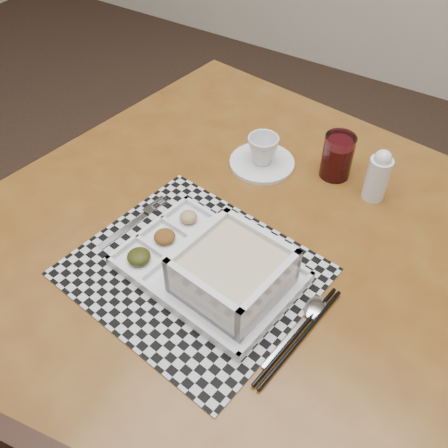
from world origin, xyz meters
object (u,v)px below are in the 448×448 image
(serving_tray, at_px, (224,272))
(cup, at_px, (263,150))
(juice_glass, at_px, (337,158))
(creamer_bottle, at_px, (378,175))
(dining_table, at_px, (240,263))

(serving_tray, xyz_separation_m, cup, (-0.11, 0.34, 0.01))
(juice_glass, relative_size, creamer_bottle, 0.85)
(cup, bearing_deg, dining_table, -88.67)
(cup, height_order, creamer_bottle, creamer_bottle)
(dining_table, distance_m, cup, 0.26)
(cup, distance_m, juice_glass, 0.17)
(juice_glass, bearing_deg, serving_tray, -96.13)
(serving_tray, height_order, cup, serving_tray)
(cup, xyz_separation_m, creamer_bottle, (0.25, 0.03, 0.02))
(cup, bearing_deg, serving_tray, -89.63)
(dining_table, xyz_separation_m, juice_glass, (0.08, 0.28, 0.13))
(cup, relative_size, creamer_bottle, 0.58)
(dining_table, distance_m, juice_glass, 0.32)
(dining_table, relative_size, creamer_bottle, 9.58)
(serving_tray, height_order, creamer_bottle, creamer_bottle)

